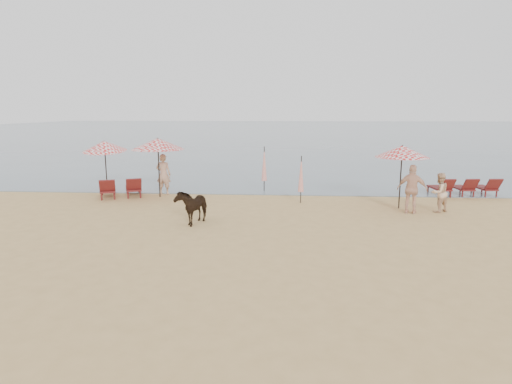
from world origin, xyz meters
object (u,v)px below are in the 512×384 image
lounger_cluster_left (121,188)px  beachgoer_right_b (412,189)px  umbrella_closed_left (264,164)px  umbrella_closed_right (301,174)px  cow (192,206)px  beachgoer_right_a (439,193)px  umbrella_open_right (402,151)px  beachgoer_left (163,174)px  umbrella_open_left_b (105,146)px  umbrella_open_left_a (158,144)px  lounger_cluster_right (464,187)px

lounger_cluster_left → beachgoer_right_b: (12.08, -2.16, 0.49)m
umbrella_closed_left → umbrella_closed_right: 3.00m
cow → beachgoer_right_a: (9.04, 2.26, 0.15)m
umbrella_open_right → umbrella_closed_left: bearing=160.0°
umbrella_closed_left → beachgoer_left: bearing=-167.4°
lounger_cluster_left → beachgoer_right_a: 13.32m
beachgoer_left → lounger_cluster_left: bearing=32.2°
umbrella_closed_right → umbrella_open_left_b: bearing=169.1°
lounger_cluster_left → beachgoer_left: 1.99m
lounger_cluster_left → umbrella_open_right: umbrella_open_right is taller
umbrella_closed_left → beachgoer_right_b: 7.08m
cow → beachgoer_left: (-2.44, 5.01, 0.33)m
lounger_cluster_left → umbrella_closed_right: 8.04m
umbrella_open_left_a → beachgoer_right_b: (10.39, -2.42, -1.46)m
umbrella_open_left_a → cow: umbrella_open_left_a is taller
lounger_cluster_left → beachgoer_right_b: 12.28m
umbrella_open_left_a → beachgoer_left: size_ratio=1.41×
umbrella_open_left_b → beachgoer_left: (2.84, -0.29, -1.26)m
umbrella_open_right → umbrella_open_left_a: bearing=-178.5°
umbrella_open_left_a → beachgoer_right_b: umbrella_open_left_a is taller
umbrella_open_left_b → cow: umbrella_open_left_b is taller
umbrella_closed_left → beachgoer_right_b: umbrella_closed_left is taller
lounger_cluster_left → beachgoer_right_b: size_ratio=1.22×
umbrella_open_left_b → cow: (5.28, -5.30, -1.59)m
lounger_cluster_right → umbrella_closed_left: size_ratio=1.32×
umbrella_closed_right → beachgoer_right_a: 5.39m
umbrella_open_right → beachgoer_right_b: umbrella_open_right is taller
umbrella_closed_left → beachgoer_right_a: bearing=-28.8°
beachgoer_right_a → umbrella_open_left_a: bearing=-39.3°
beachgoer_right_b → cow: bearing=34.5°
lounger_cluster_right → beachgoer_right_a: bearing=-130.2°
umbrella_open_left_b → cow: 7.65m
beachgoer_left → umbrella_open_left_a: bearing=93.3°
umbrella_open_left_b → lounger_cluster_left: bearing=-60.7°
umbrella_open_left_a → cow: size_ratio=1.83×
cow → beachgoer_right_b: bearing=30.1°
lounger_cluster_left → umbrella_closed_left: 6.66m
beachgoer_right_a → lounger_cluster_right: bearing=-153.3°
umbrella_open_left_a → umbrella_closed_right: (6.29, -0.84, -1.16)m
umbrella_open_right → beachgoer_right_a: 2.09m
umbrella_open_left_a → umbrella_closed_left: size_ratio=1.23×
beachgoer_right_b → lounger_cluster_left: bearing=10.6°
lounger_cluster_right → beachgoer_right_b: (-3.37, -3.61, 0.51)m
umbrella_open_left_b → beachgoer_right_b: (13.22, -3.34, -1.27)m
lounger_cluster_right → umbrella_closed_left: umbrella_closed_left is taller
umbrella_open_left_b → umbrella_closed_left: 7.53m
umbrella_open_right → umbrella_closed_right: bearing=179.6°
lounger_cluster_right → beachgoer_right_a: beachgoer_right_a is taller
lounger_cluster_right → cow: size_ratio=1.98×
umbrella_closed_right → umbrella_open_right: bearing=-10.6°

